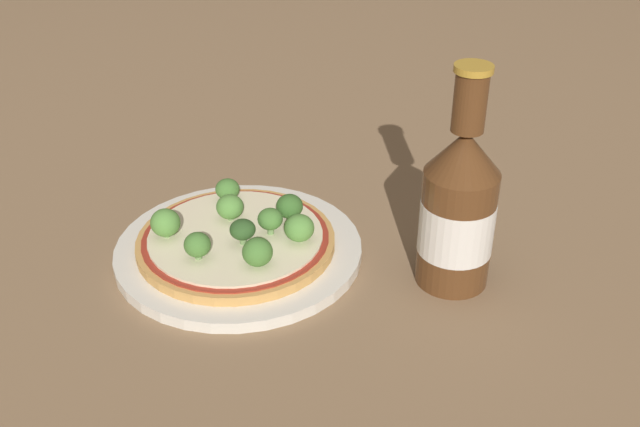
{
  "coord_description": "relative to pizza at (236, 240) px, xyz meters",
  "views": [
    {
      "loc": [
        -0.09,
        -0.65,
        0.44
      ],
      "look_at": [
        0.09,
        -0.05,
        0.06
      ],
      "focal_mm": 42.0,
      "sensor_mm": 36.0,
      "label": 1
    }
  ],
  "objects": [
    {
      "name": "broccoli_floret_2",
      "position": [
        0.0,
        -0.02,
        0.02
      ],
      "size": [
        0.03,
        0.03,
        0.03
      ],
      "color": "#6B8E51",
      "rests_on": "pizza"
    },
    {
      "name": "broccoli_floret_1",
      "position": [
        0.01,
        -0.06,
        0.02
      ],
      "size": [
        0.03,
        0.03,
        0.03
      ],
      "color": "#6B8E51",
      "rests_on": "pizza"
    },
    {
      "name": "plate",
      "position": [
        0.0,
        0.0,
        -0.01
      ],
      "size": [
        0.26,
        0.26,
        0.01
      ],
      "color": "silver",
      "rests_on": "ground_plane"
    },
    {
      "name": "pizza",
      "position": [
        0.0,
        0.0,
        0.0
      ],
      "size": [
        0.21,
        0.21,
        0.01
      ],
      "color": "tan",
      "rests_on": "plate"
    },
    {
      "name": "ground_plane",
      "position": [
        -0.01,
        0.01,
        -0.02
      ],
      "size": [
        3.0,
        3.0,
        0.0
      ],
      "primitive_type": "plane",
      "color": "#846647"
    },
    {
      "name": "broccoli_floret_7",
      "position": [
        0.01,
        0.07,
        0.02
      ],
      "size": [
        0.03,
        0.03,
        0.02
      ],
      "color": "#6B8E51",
      "rests_on": "pizza"
    },
    {
      "name": "beer_bottle",
      "position": [
        0.2,
        -0.1,
        0.06
      ],
      "size": [
        0.07,
        0.07,
        0.22
      ],
      "color": "#563319",
      "rests_on": "ground_plane"
    },
    {
      "name": "broccoli_floret_3",
      "position": [
        -0.07,
        0.02,
        0.02
      ],
      "size": [
        0.03,
        0.03,
        0.03
      ],
      "color": "#6B8E51",
      "rests_on": "pizza"
    },
    {
      "name": "broccoli_floret_6",
      "position": [
        0.04,
        -0.01,
        0.02
      ],
      "size": [
        0.03,
        0.03,
        0.03
      ],
      "color": "#6B8E51",
      "rests_on": "pizza"
    },
    {
      "name": "broccoli_floret_4",
      "position": [
        0.06,
        -0.03,
        0.02
      ],
      "size": [
        0.03,
        0.03,
        0.03
      ],
      "color": "#6B8E51",
      "rests_on": "pizza"
    },
    {
      "name": "broccoli_floret_8",
      "position": [
        0.06,
        0.01,
        0.03
      ],
      "size": [
        0.03,
        0.03,
        0.03
      ],
      "color": "#6B8E51",
      "rests_on": "pizza"
    },
    {
      "name": "broccoli_floret_5",
      "position": [
        0.0,
        0.03,
        0.02
      ],
      "size": [
        0.03,
        0.03,
        0.03
      ],
      "color": "#6B8E51",
      "rests_on": "pizza"
    },
    {
      "name": "broccoli_floret_0",
      "position": [
        -0.04,
        -0.03,
        0.02
      ],
      "size": [
        0.03,
        0.03,
        0.03
      ],
      "color": "#6B8E51",
      "rests_on": "pizza"
    }
  ]
}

